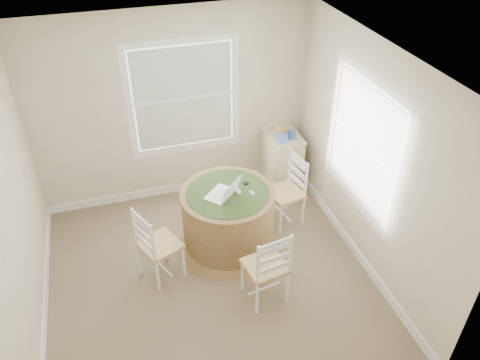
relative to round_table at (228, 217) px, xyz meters
name	(u,v)px	position (x,y,z in m)	size (l,w,h in m)	color
room	(218,177)	(-0.20, -0.36, 0.86)	(3.64, 3.64, 2.64)	#7D6B4F
round_table	(228,217)	(0.00, 0.00, 0.00)	(1.29, 1.29, 0.80)	olive
chair_left	(160,244)	(-0.86, -0.28, 0.04)	(0.42, 0.40, 0.95)	white
chair_near	(265,265)	(0.15, -0.92, 0.04)	(0.42, 0.40, 0.95)	white
chair_right	(285,192)	(0.81, 0.20, 0.04)	(0.42, 0.40, 0.95)	white
laptop	(223,193)	(-0.06, -0.04, 0.40)	(0.46, 0.46, 0.24)	white
mouse	(238,191)	(0.12, -0.02, 0.37)	(0.06, 0.10, 0.03)	white
phone	(252,193)	(0.27, -0.09, 0.36)	(0.04, 0.09, 0.02)	#B7BABF
keys	(246,184)	(0.26, 0.10, 0.37)	(0.06, 0.05, 0.03)	black
corner_chest	(281,160)	(1.08, 1.00, -0.02)	(0.48, 0.62, 0.83)	beige
tissue_box	(282,138)	(1.00, 0.84, 0.44)	(0.12, 0.12, 0.10)	#5D71D4
box_yellow	(283,130)	(1.10, 1.08, 0.42)	(0.15, 0.10, 0.06)	gold
box_blue	(292,135)	(1.16, 0.88, 0.45)	(0.08, 0.08, 0.12)	#315B93
cup_cream	(277,128)	(1.04, 1.14, 0.44)	(0.07, 0.07, 0.09)	beige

